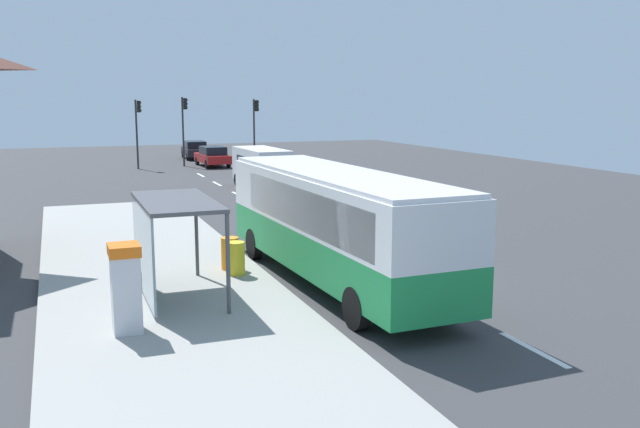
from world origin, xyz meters
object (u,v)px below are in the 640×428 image
at_px(bus, 334,220).
at_px(traffic_light_near_side, 255,122).
at_px(recycling_bin_orange, 230,253).
at_px(traffic_light_far_side, 138,123).
at_px(recycling_bin_yellow, 236,258).
at_px(bus_shelter, 164,223).
at_px(traffic_light_median, 184,121).
at_px(sedan_near, 195,150).
at_px(sedan_far, 213,156).
at_px(ticket_machine, 126,287).
at_px(white_van, 262,165).

bearing_deg(bus, traffic_light_near_side, 77.91).
relative_size(recycling_bin_orange, traffic_light_far_side, 0.19).
bearing_deg(recycling_bin_yellow, bus_shelter, -144.21).
bearing_deg(traffic_light_near_side, recycling_bin_yellow, -106.72).
xyz_separation_m(bus, traffic_light_median, (2.11, 35.28, 1.60)).
bearing_deg(sedan_near, bus_shelter, -101.86).
relative_size(sedan_near, bus_shelter, 1.12).
bearing_deg(recycling_bin_orange, recycling_bin_yellow, -90.00).
bearing_deg(sedan_far, traffic_light_near_side, -12.06).
height_order(recycling_bin_yellow, recycling_bin_orange, same).
height_order(traffic_light_median, bus_shelter, traffic_light_median).
bearing_deg(traffic_light_median, sedan_far, -25.70).
bearing_deg(traffic_light_far_side, ticket_machine, -96.95).
bearing_deg(recycling_bin_yellow, traffic_light_median, 82.27).
height_order(bus, sedan_far, bus).
relative_size(recycling_bin_orange, traffic_light_near_side, 0.19).
distance_m(sedan_far, recycling_bin_yellow, 33.61).
distance_m(ticket_machine, recycling_bin_yellow, 5.25).
xyz_separation_m(bus, sedan_far, (4.02, 34.36, -1.05)).
relative_size(white_van, bus_shelter, 1.32).
bearing_deg(sedan_far, recycling_bin_yellow, -101.16).
relative_size(recycling_bin_yellow, recycling_bin_orange, 1.00).
relative_size(sedan_near, traffic_light_far_side, 0.89).
bearing_deg(sedan_far, bus, -96.66).
relative_size(ticket_machine, recycling_bin_yellow, 2.04).
height_order(sedan_far, traffic_light_median, traffic_light_median).
height_order(white_van, recycling_bin_orange, white_van).
xyz_separation_m(sedan_near, recycling_bin_yellow, (-6.50, -39.89, -0.14)).
xyz_separation_m(bus, traffic_light_far_side, (-1.39, 34.48, 1.49)).
xyz_separation_m(sedan_far, bus_shelter, (-8.72, -34.57, 1.31)).
distance_m(recycling_bin_yellow, bus_shelter, 3.09).
distance_m(bus, recycling_bin_orange, 3.46).
relative_size(ticket_machine, traffic_light_median, 0.37).
bearing_deg(traffic_light_near_side, ticket_machine, -109.90).
distance_m(white_van, bus_shelter, 22.63).
distance_m(traffic_light_far_side, bus_shelter, 34.86).
xyz_separation_m(traffic_light_far_side, traffic_light_median, (3.50, 0.80, 0.11)).
bearing_deg(bus_shelter, sedan_far, 75.85).
relative_size(white_van, traffic_light_far_side, 1.05).
bearing_deg(recycling_bin_orange, sedan_near, 80.59).
bearing_deg(traffic_light_median, sedan_near, 72.44).
height_order(ticket_machine, traffic_light_near_side, traffic_light_near_side).
distance_m(ticket_machine, traffic_light_median, 38.75).
xyz_separation_m(recycling_bin_yellow, traffic_light_far_side, (1.10, 33.09, 2.68)).
xyz_separation_m(ticket_machine, traffic_light_near_side, (13.12, 36.24, 2.18)).
distance_m(bus, traffic_light_near_side, 34.48).
distance_m(bus, white_van, 21.08).
distance_m(white_van, ticket_machine, 25.26).
bearing_deg(sedan_near, white_van, -90.27).
xyz_separation_m(recycling_bin_yellow, bus_shelter, (-2.21, -1.60, 1.44)).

